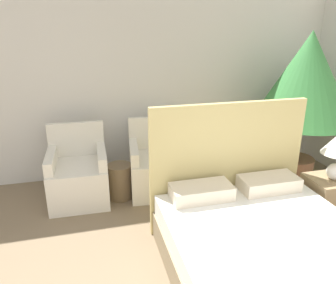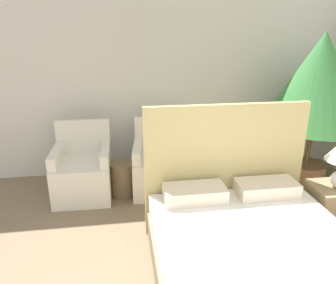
{
  "view_description": "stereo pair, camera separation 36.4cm",
  "coord_description": "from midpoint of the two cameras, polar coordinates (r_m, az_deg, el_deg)",
  "views": [
    {
      "loc": [
        -0.78,
        -0.56,
        2.06
      ],
      "look_at": [
        0.08,
        2.76,
        0.83
      ],
      "focal_mm": 35.0,
      "sensor_mm": 36.0,
      "label": 1
    },
    {
      "loc": [
        -0.42,
        -0.63,
        2.06
      ],
      "look_at": [
        0.08,
        2.76,
        0.83
      ],
      "focal_mm": 35.0,
      "sensor_mm": 36.0,
      "label": 2
    }
  ],
  "objects": [
    {
      "name": "wall_back",
      "position": [
        4.58,
        -0.89,
        12.12
      ],
      "size": [
        10.0,
        0.06,
        2.9
      ],
      "color": "silver",
      "rests_on": "ground_plane"
    },
    {
      "name": "bed",
      "position": [
        2.86,
        19.93,
        -20.39
      ],
      "size": [
        1.65,
        2.25,
        1.35
      ],
      "color": "#8C7A5B",
      "rests_on": "ground_plane"
    },
    {
      "name": "armchair_near_window_left",
      "position": [
        4.21,
        -12.18,
        -5.52
      ],
      "size": [
        0.7,
        0.72,
        0.91
      ],
      "rotation": [
        0.0,
        0.0,
        -0.02
      ],
      "color": "silver",
      "rests_on": "ground_plane"
    },
    {
      "name": "armchair_near_window_right",
      "position": [
        4.25,
        1.22,
        -4.8
      ],
      "size": [
        0.76,
        0.78,
        0.91
      ],
      "rotation": [
        0.0,
        0.0,
        -0.11
      ],
      "color": "silver",
      "rests_on": "ground_plane"
    },
    {
      "name": "potted_palm",
      "position": [
        4.56,
        26.89,
        8.99
      ],
      "size": [
        1.29,
        1.29,
        2.0
      ],
      "color": "brown",
      "rests_on": "ground_plane"
    },
    {
      "name": "nightstand",
      "position": [
        3.92,
        28.82,
        -10.27
      ],
      "size": [
        0.42,
        0.41,
        0.52
      ],
      "color": "#937A56",
      "rests_on": "ground_plane"
    },
    {
      "name": "side_table",
      "position": [
        4.17,
        -5.38,
        -6.49
      ],
      "size": [
        0.31,
        0.31,
        0.44
      ],
      "color": "brown",
      "rests_on": "ground_plane"
    }
  ]
}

